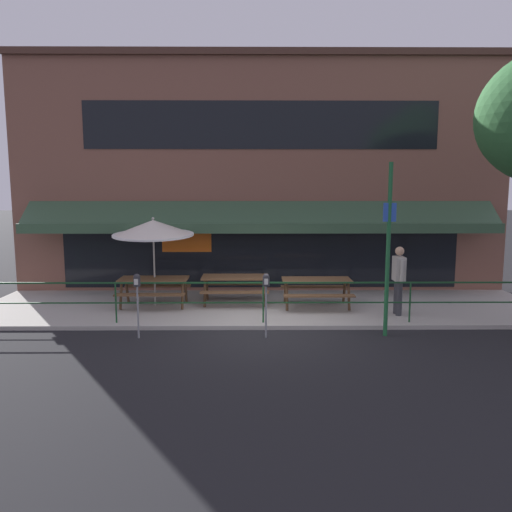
# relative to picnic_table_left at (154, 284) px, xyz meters

# --- Properties ---
(ground_plane) EXTENTS (120.00, 120.00, 0.00)m
(ground_plane) POSITION_rel_picnic_table_left_xyz_m (2.88, -1.93, -0.71)
(ground_plane) COLOR black
(patio_deck) EXTENTS (15.00, 4.00, 0.10)m
(patio_deck) POSITION_rel_picnic_table_left_xyz_m (2.88, 0.07, -0.66)
(patio_deck) COLOR #ADA89E
(patio_deck) RESTS_ON ground
(restaurant_building) EXTENTS (15.00, 1.60, 7.26)m
(restaurant_building) POSITION_rel_picnic_table_left_xyz_m (2.88, 2.29, 2.90)
(restaurant_building) COLOR brown
(restaurant_building) RESTS_ON ground
(patio_railing) EXTENTS (13.84, 0.04, 0.97)m
(patio_railing) POSITION_rel_picnic_table_left_xyz_m (2.88, -1.63, 0.09)
(patio_railing) COLOR #194723
(patio_railing) RESTS_ON patio_deck
(picnic_table_left) EXTENTS (1.80, 1.42, 0.76)m
(picnic_table_left) POSITION_rel_picnic_table_left_xyz_m (0.00, 0.00, 0.00)
(picnic_table_left) COLOR brown
(picnic_table_left) RESTS_ON patio_deck
(picnic_table_centre) EXTENTS (1.80, 1.42, 0.76)m
(picnic_table_centre) POSITION_rel_picnic_table_left_xyz_m (2.16, 0.28, 0.00)
(picnic_table_centre) COLOR brown
(picnic_table_centre) RESTS_ON patio_deck
(picnic_table_right) EXTENTS (1.80, 1.42, 0.76)m
(picnic_table_right) POSITION_rel_picnic_table_left_xyz_m (4.31, -0.16, 0.00)
(picnic_table_right) COLOR brown
(picnic_table_right) RESTS_ON patio_deck
(patio_umbrella_left) EXTENTS (2.14, 2.14, 2.38)m
(patio_umbrella_left) POSITION_rel_picnic_table_left_xyz_m (-0.00, 0.13, 1.47)
(patio_umbrella_left) COLOR #B7B2A8
(patio_umbrella_left) RESTS_ON patio_deck
(pedestrian_walking) EXTENTS (0.25, 0.62, 1.71)m
(pedestrian_walking) POSITION_rel_picnic_table_left_xyz_m (6.25, -0.92, 0.35)
(pedestrian_walking) COLOR #333338
(pedestrian_walking) RESTS_ON patio_deck
(parking_meter_near) EXTENTS (0.15, 0.16, 1.42)m
(parking_meter_near) POSITION_rel_picnic_table_left_xyz_m (0.15, -2.53, 0.44)
(parking_meter_near) COLOR gray
(parking_meter_near) RESTS_ON ground
(parking_meter_far) EXTENTS (0.15, 0.16, 1.42)m
(parking_meter_far) POSITION_rel_picnic_table_left_xyz_m (2.92, -2.52, 0.44)
(parking_meter_far) COLOR gray
(parking_meter_far) RESTS_ON ground
(street_sign_pole) EXTENTS (0.28, 0.09, 3.79)m
(street_sign_pole) POSITION_rel_picnic_table_left_xyz_m (5.56, -2.38, 1.24)
(street_sign_pole) COLOR #1E6033
(street_sign_pole) RESTS_ON ground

